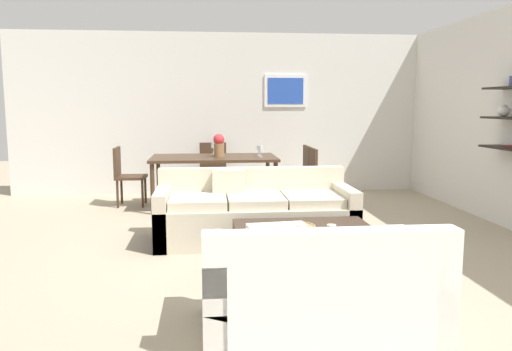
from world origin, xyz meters
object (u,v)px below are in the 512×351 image
object	(u,v)px
dining_chair_left_far	(125,172)
dining_chair_right_far	(299,170)
coffee_table	(306,251)
dining_chair_head	(213,166)
loveseat_white	(318,290)
dining_table	(214,161)
centerpiece_vase	(219,145)
decorative_bowl	(297,228)
wine_glass_right_far	(259,148)
sofa_beige	(255,215)
dining_chair_right_near	(305,174)
wine_glass_right_near	(261,149)
candle_jar	(331,228)
wine_glass_head	(213,146)

from	to	relation	value
dining_chair_left_far	dining_chair_right_far	bearing A→B (deg)	0.00
coffee_table	dining_chair_head	bearing A→B (deg)	101.12
dining_chair_right_far	loveseat_white	bearing A→B (deg)	-98.99
dining_table	centerpiece_vase	bearing A→B (deg)	-23.68
decorative_bowl	wine_glass_right_far	size ratio (longest dim) A/B	2.20
sofa_beige	decorative_bowl	distance (m)	1.18
dining_chair_head	dining_chair_right_far	xyz separation A→B (m)	(1.32, -0.69, 0.00)
coffee_table	dining_chair_left_far	xyz separation A→B (m)	(-2.10, 3.26, 0.31)
dining_chair_right_near	wine_glass_right_near	size ratio (longest dim) A/B	5.26
dining_chair_right_far	wine_glass_right_far	size ratio (longest dim) A/B	5.76
dining_table	dining_chair_right_near	xyz separation A→B (m)	(1.32, -0.23, -0.18)
wine_glass_right_near	dining_chair_head	bearing A→B (deg)	122.97
coffee_table	wine_glass_right_near	size ratio (longest dim) A/B	7.64
dining_chair_right_near	centerpiece_vase	world-z (taller)	centerpiece_vase
dining_chair_right_far	dining_chair_right_near	bearing A→B (deg)	-90.00
candle_jar	dining_table	bearing A→B (deg)	107.68
wine_glass_right_near	centerpiece_vase	size ratio (longest dim) A/B	0.50
candle_jar	wine_glass_right_far	world-z (taller)	wine_glass_right_far
coffee_table	wine_glass_right_near	world-z (taller)	wine_glass_right_near
loveseat_white	dining_chair_head	bearing A→B (deg)	96.68
loveseat_white	coffee_table	size ratio (longest dim) A/B	1.19
loveseat_white	centerpiece_vase	bearing A→B (deg)	97.18
coffee_table	wine_glass_head	distance (m)	3.63
dining_chair_right_far	centerpiece_vase	world-z (taller)	centerpiece_vase
loveseat_white	wine_glass_right_near	xyz separation A→B (m)	(0.07, 4.14, 0.57)
decorative_bowl	dining_table	bearing A→B (deg)	102.50
loveseat_white	coffee_table	xyz separation A→B (m)	(0.17, 1.24, -0.10)
dining_chair_right_near	wine_glass_head	distance (m)	1.53
decorative_bowl	wine_glass_right_near	world-z (taller)	wine_glass_right_near
dining_chair_right_far	centerpiece_vase	xyz separation A→B (m)	(-1.25, -0.26, 0.42)
sofa_beige	coffee_table	xyz separation A→B (m)	(0.36, -1.10, -0.10)
sofa_beige	coffee_table	world-z (taller)	sofa_beige
dining_chair_right_near	dining_chair_right_far	bearing A→B (deg)	90.00
candle_jar	centerpiece_vase	distance (m)	3.24
decorative_bowl	dining_chair_head	size ratio (longest dim) A/B	0.38
dining_chair_right_near	dining_table	bearing A→B (deg)	170.10
wine_glass_right_near	wine_glass_head	xyz separation A→B (m)	(-0.68, 0.58, 0.01)
sofa_beige	decorative_bowl	bearing A→B (deg)	-76.82
coffee_table	wine_glass_head	size ratio (longest dim) A/B	7.80
loveseat_white	dining_chair_right_far	size ratio (longest dim) A/B	1.73
loveseat_white	dining_chair_right_far	xyz separation A→B (m)	(0.71, 4.50, 0.21)
coffee_table	dining_chair_right_near	distance (m)	2.87
candle_jar	wine_glass_head	size ratio (longest dim) A/B	0.51
dining_table	dining_chair_left_far	bearing A→B (deg)	170.10
wine_glass_right_far	wine_glass_head	xyz separation A→B (m)	(-0.68, 0.33, 0.01)
coffee_table	wine_glass_right_near	xyz separation A→B (m)	(-0.10, 2.91, 0.67)
centerpiece_vase	dining_table	bearing A→B (deg)	156.32
loveseat_white	centerpiece_vase	distance (m)	4.32
centerpiece_vase	dining_chair_right_near	bearing A→B (deg)	-9.02
sofa_beige	wine_glass_head	size ratio (longest dim) A/B	13.17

